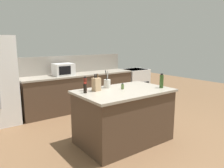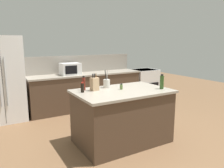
{
  "view_description": "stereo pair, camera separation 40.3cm",
  "coord_description": "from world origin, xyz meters",
  "views": [
    {
      "loc": [
        -2.34,
        -2.85,
        1.75
      ],
      "look_at": [
        0.0,
        0.35,
        0.99
      ],
      "focal_mm": 35.0,
      "sensor_mm": 36.0,
      "label": 1
    },
    {
      "loc": [
        -2.0,
        -3.07,
        1.75
      ],
      "look_at": [
        0.0,
        0.35,
        0.99
      ],
      "focal_mm": 35.0,
      "sensor_mm": 36.0,
      "label": 2
    }
  ],
  "objects": [
    {
      "name": "range_oven",
      "position": [
        2.24,
        2.2,
        0.47
      ],
      "size": [
        0.76,
        0.65,
        0.92
      ],
      "color": "white",
      "rests_on": "ground_plane"
    },
    {
      "name": "knife_block",
      "position": [
        -0.42,
        0.22,
        1.05
      ],
      "size": [
        0.15,
        0.12,
        0.29
      ],
      "rotation": [
        0.0,
        0.0,
        0.18
      ],
      "color": "tan",
      "rests_on": "kitchen_island"
    },
    {
      "name": "soy_sauce_bottle",
      "position": [
        -0.65,
        0.19,
        1.02
      ],
      "size": [
        0.06,
        0.06,
        0.17
      ],
      "color": "black",
      "rests_on": "kitchen_island"
    },
    {
      "name": "wall_backsplash",
      "position": [
        0.3,
        2.52,
        1.17
      ],
      "size": [
        3.0,
        0.03,
        0.46
      ],
      "primitive_type": "cube",
      "color": "gray",
      "rests_on": "back_counter_run"
    },
    {
      "name": "ground_plane",
      "position": [
        0.0,
        0.0,
        0.0
      ],
      "size": [
        14.0,
        14.0,
        0.0
      ],
      "primitive_type": "plane",
      "color": "brown"
    },
    {
      "name": "spice_jar_oregano",
      "position": [
        0.02,
        0.07,
        0.99
      ],
      "size": [
        0.05,
        0.05,
        0.1
      ],
      "color": "#567038",
      "rests_on": "kitchen_island"
    },
    {
      "name": "back_counter_run",
      "position": [
        0.3,
        2.2,
        0.47
      ],
      "size": [
        3.04,
        0.66,
        0.94
      ],
      "color": "#4C3828",
      "rests_on": "ground_plane"
    },
    {
      "name": "vinegar_bottle",
      "position": [
        -0.56,
        0.35,
        1.05
      ],
      "size": [
        0.06,
        0.06,
        0.24
      ],
      "color": "maroon",
      "rests_on": "kitchen_island"
    },
    {
      "name": "microwave",
      "position": [
        -0.14,
        2.2,
        1.09
      ],
      "size": [
        0.48,
        0.39,
        0.29
      ],
      "color": "white",
      "rests_on": "back_counter_run"
    },
    {
      "name": "olive_oil_bottle",
      "position": [
        0.66,
        -0.26,
        1.06
      ],
      "size": [
        0.07,
        0.07,
        0.26
      ],
      "color": "#2D4C1E",
      "rests_on": "kitchen_island"
    },
    {
      "name": "utensil_crock",
      "position": [
        -0.13,
        0.32,
        1.02
      ],
      "size": [
        0.12,
        0.12,
        0.32
      ],
      "color": "beige",
      "rests_on": "kitchen_island"
    },
    {
      "name": "kitchen_island",
      "position": [
        0.0,
        0.0,
        0.47
      ],
      "size": [
        1.62,
        1.03,
        0.94
      ],
      "color": "#4C3828",
      "rests_on": "ground_plane"
    }
  ]
}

